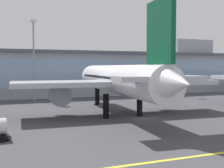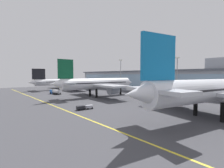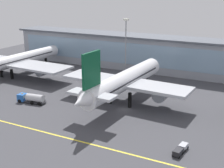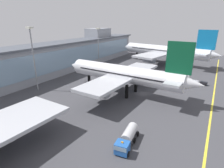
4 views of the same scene
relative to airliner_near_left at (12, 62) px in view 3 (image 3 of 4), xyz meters
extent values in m
plane|color=#424247|center=(55.07, -12.52, -5.87)|extent=(207.22, 207.22, 0.00)
cube|color=yellow|center=(55.07, -34.52, -5.87)|extent=(165.77, 0.50, 0.01)
cube|color=#9399A3|center=(55.07, 33.83, 1.07)|extent=(148.01, 12.00, 13.89)
cube|color=#84A3BC|center=(55.07, 27.78, 1.77)|extent=(142.09, 0.20, 8.89)
cube|color=#4C515B|center=(55.07, 33.83, 8.42)|extent=(151.01, 14.00, 0.80)
cylinder|color=black|center=(-3.03, -3.27, -3.94)|extent=(1.10, 1.10, 3.86)
cylinder|color=black|center=(2.76, -3.50, -3.94)|extent=(1.10, 1.10, 3.86)
cylinder|color=black|center=(0.80, 19.66, -3.94)|extent=(1.10, 1.10, 3.86)
cylinder|color=white|center=(0.03, 0.62, 0.16)|extent=(6.87, 50.28, 4.83)
cone|color=white|center=(1.11, 27.11, 0.16)|extent=(4.76, 4.53, 4.58)
cube|color=#84A3BC|center=(0.97, 23.66, 1.00)|extent=(3.75, 3.52, 1.45)
cube|color=black|center=(0.03, 0.62, 0.52)|extent=(6.59, 42.27, 0.39)
cube|color=#B7BAC1|center=(0.03, 0.62, -0.44)|extent=(51.53, 14.11, 0.77)
cylinder|color=#999EA8|center=(14.39, 1.84, -2.35)|extent=(3.64, 6.65, 3.38)
cylinder|color=black|center=(48.87, -9.43, -3.61)|extent=(1.10, 1.10, 4.53)
cylinder|color=black|center=(55.66, -9.79, -3.61)|extent=(1.10, 1.10, 4.53)
cylinder|color=black|center=(53.28, 9.22, -3.61)|extent=(1.10, 1.10, 4.53)
cylinder|color=silver|center=(52.44, -6.34, 1.21)|extent=(7.86, 41.24, 5.67)
cone|color=silver|center=(53.63, 15.83, 1.21)|extent=(5.65, 5.38, 5.38)
cone|color=silver|center=(51.23, -28.78, 1.63)|extent=(5.14, 6.48, 4.82)
cube|color=#84A3BC|center=(53.45, 12.49, 2.20)|extent=(4.46, 4.19, 1.70)
cube|color=black|center=(52.44, -6.34, 1.63)|extent=(7.56, 34.69, 0.45)
cube|color=#B7BAC1|center=(52.44, -6.34, 0.50)|extent=(41.06, 12.00, 0.91)
cylinder|color=#999EA8|center=(41.17, -4.25, -1.74)|extent=(4.25, 5.53, 3.97)
cylinder|color=#999EA8|center=(63.87, -5.47, -1.74)|extent=(4.25, 5.53, 3.97)
cube|color=#0C4C2D|center=(51.47, -24.35, 8.57)|extent=(1.08, 7.40, 9.06)
cube|color=#B7BAC1|center=(51.47, -24.35, 2.06)|extent=(13.21, 5.20, 0.73)
cylinder|color=black|center=(23.79, -21.88, -5.32)|extent=(1.13, 0.44, 1.10)
cylinder|color=black|center=(23.46, -19.30, -5.32)|extent=(1.13, 0.44, 1.10)
cylinder|color=black|center=(28.26, -21.30, -5.32)|extent=(1.13, 0.44, 1.10)
cylinder|color=black|center=(27.92, -18.72, -5.32)|extent=(1.13, 0.44, 1.10)
cylinder|color=black|center=(30.76, -20.98, -5.32)|extent=(1.13, 0.44, 1.10)
cylinder|color=black|center=(30.42, -18.40, -5.32)|extent=(1.13, 0.44, 1.10)
cube|color=#2D2D33|center=(27.91, -20.04, -5.42)|extent=(7.80, 3.29, 0.30)
cube|color=#235BB2|center=(23.90, -20.56, -4.47)|extent=(2.65, 2.88, 2.20)
cube|color=#84A3BC|center=(23.90, -20.56, -3.99)|extent=(2.73, 2.79, 0.88)
cylinder|color=silver|center=(28.45, -19.97, -4.12)|extent=(5.83, 3.00, 2.30)
cube|color=orange|center=(23.90, -20.56, -3.25)|extent=(0.30, 0.40, 0.20)
cylinder|color=black|center=(76.67, -31.37, -5.57)|extent=(0.27, 0.62, 0.60)
cylinder|color=black|center=(75.18, -31.20, -5.57)|extent=(0.27, 0.62, 0.60)
cylinder|color=black|center=(76.89, -29.57, -5.57)|extent=(0.27, 0.62, 0.60)
cylinder|color=black|center=(75.40, -29.39, -5.57)|extent=(0.27, 0.62, 0.60)
cube|color=black|center=(76.03, -30.38, -5.02)|extent=(1.80, 2.76, 1.10)
cylinder|color=black|center=(77.05, -28.23, -5.57)|extent=(0.25, 0.62, 0.60)
cylinder|color=black|center=(75.56, -28.05, -5.57)|extent=(0.25, 0.62, 0.60)
cylinder|color=black|center=(77.24, -26.56, -5.57)|extent=(0.25, 0.62, 0.60)
cylinder|color=black|center=(75.75, -26.38, -5.57)|extent=(0.25, 0.62, 0.60)
cube|color=#A8A8B2|center=(76.40, -27.30, -5.07)|extent=(1.77, 2.56, 1.00)
cube|color=#2D2D33|center=(76.22, -28.79, -5.42)|extent=(0.17, 0.61, 0.08)
cylinder|color=gray|center=(39.27, 22.48, 5.06)|extent=(0.44, 0.44, 21.86)
cube|color=silver|center=(39.27, 22.48, 16.34)|extent=(1.80, 1.80, 0.70)
camera|label=1|loc=(30.74, -59.60, 3.71)|focal=46.28mm
camera|label=2|loc=(123.66, -56.93, 5.85)|focal=26.04mm
camera|label=3|loc=(90.31, -88.51, 28.26)|focal=49.73mm
camera|label=4|loc=(-2.22, -33.45, 18.34)|focal=29.40mm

